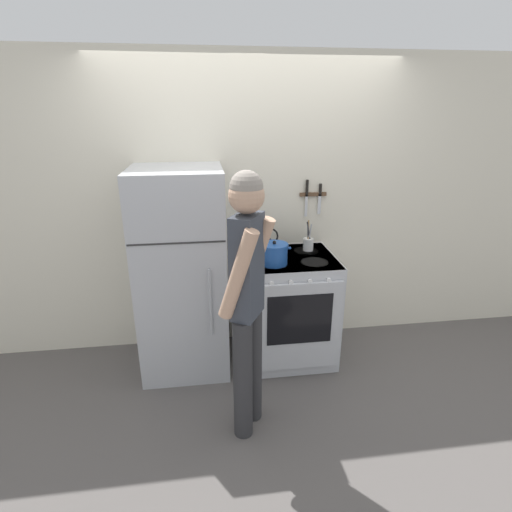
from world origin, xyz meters
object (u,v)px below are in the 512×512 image
at_px(stove_range, 290,307).
at_px(person, 247,294).
at_px(refrigerator, 182,273).
at_px(tea_kettle, 270,246).
at_px(dutch_oven_pot, 274,254).
at_px(utensil_jar, 308,243).

distance_m(stove_range, person, 1.06).
distance_m(refrigerator, tea_kettle, 0.78).
bearing_deg(dutch_oven_pot, tea_kettle, 87.19).
xyz_separation_m(refrigerator, utensil_jar, (1.09, 0.15, 0.16)).
height_order(dutch_oven_pot, person, person).
xyz_separation_m(tea_kettle, person, (-0.31, -0.96, 0.02)).
height_order(refrigerator, tea_kettle, refrigerator).
bearing_deg(refrigerator, utensil_jar, 7.71).
xyz_separation_m(refrigerator, person, (0.44, -0.82, 0.17)).
bearing_deg(refrigerator, dutch_oven_pot, -10.17).
relative_size(refrigerator, utensil_jar, 6.28).
height_order(refrigerator, person, person).
bearing_deg(utensil_jar, stove_range, -137.52).
xyz_separation_m(refrigerator, tea_kettle, (0.75, 0.14, 0.15)).
xyz_separation_m(refrigerator, dutch_oven_pot, (0.73, -0.13, 0.18)).
relative_size(stove_range, utensil_jar, 3.48).
height_order(stove_range, dutch_oven_pot, dutch_oven_pot).
distance_m(stove_range, tea_kettle, 0.57).
bearing_deg(tea_kettle, refrigerator, -169.32).
distance_m(stove_range, dutch_oven_pot, 0.58).
xyz_separation_m(stove_range, tea_kettle, (-0.15, 0.16, 0.52)).
distance_m(utensil_jar, person, 1.16).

